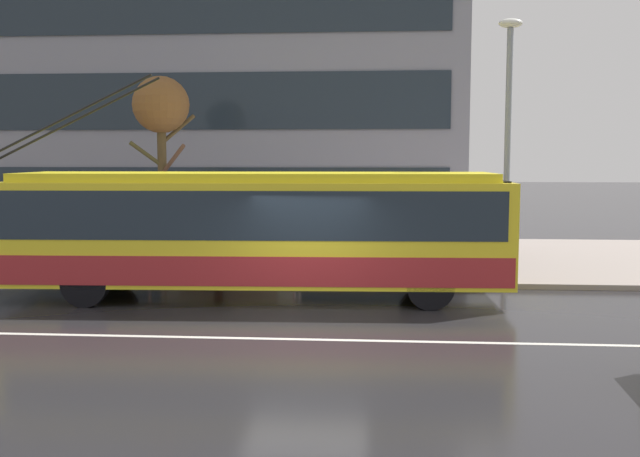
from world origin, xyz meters
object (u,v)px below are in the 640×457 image
trolleybus (258,230)px  street_lamp (508,127)px  pedestrian_at_shelter (219,216)px  pedestrian_approaching_curb (116,215)px  bus_shelter (227,202)px  street_tree_bare (161,110)px

trolleybus → street_lamp: (6.10, 2.34, 2.45)m
pedestrian_at_shelter → pedestrian_approaching_curb: pedestrian_approaching_curb is taller
pedestrian_approaching_curb → street_lamp: street_lamp is taller
pedestrian_at_shelter → pedestrian_approaching_curb: (-2.62, -0.96, 0.09)m
street_lamp → pedestrian_approaching_curb: bearing=179.1°
trolleybus → pedestrian_at_shelter: (-1.68, 3.47, 0.01)m
bus_shelter → street_tree_bare: (-2.29, 1.61, 2.63)m
bus_shelter → street_lamp: bearing=-6.7°
pedestrian_approaching_curb → trolleybus: bearing=-30.2°
trolleybus → pedestrian_approaching_curb: trolleybus is taller
trolleybus → bus_shelter: trolleybus is taller
bus_shelter → trolleybus: bearing=-66.6°
street_lamp → street_tree_bare: bearing=165.7°
trolleybus → bus_shelter: 3.54m
trolleybus → street_lamp: 6.98m
bus_shelter → pedestrian_at_shelter: bearing=139.0°
pedestrian_approaching_curb → street_lamp: bearing=-0.9°
pedestrian_at_shelter → street_lamp: street_lamp is taller
street_tree_bare → street_lamp: bearing=-14.3°
pedestrian_at_shelter → bus_shelter: bearing=-41.0°
street_tree_bare → pedestrian_approaching_curb: bearing=-104.7°
trolleybus → pedestrian_approaching_curb: size_ratio=6.54×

